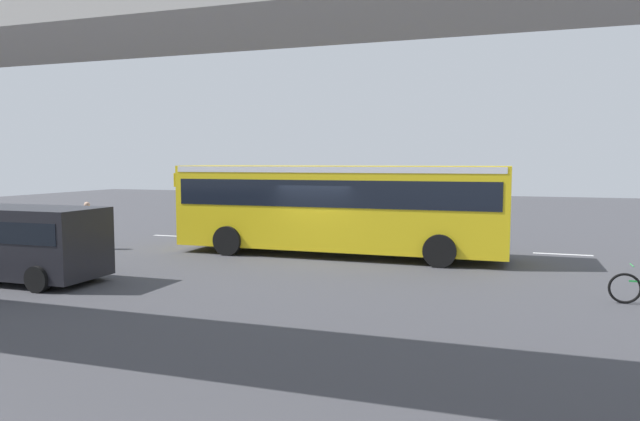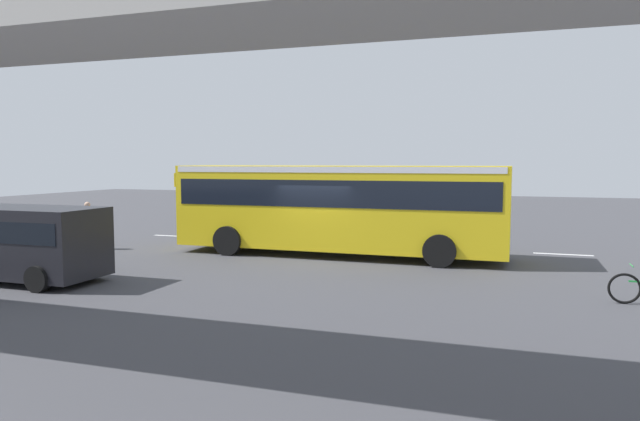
# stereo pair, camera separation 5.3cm
# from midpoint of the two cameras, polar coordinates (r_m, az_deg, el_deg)

# --- Properties ---
(ground) EXTENTS (80.00, 80.00, 0.00)m
(ground) POSITION_cam_midpoint_polar(r_m,az_deg,el_deg) (19.93, -0.12, -4.67)
(ground) COLOR #424247
(city_bus) EXTENTS (11.54, 2.85, 3.15)m
(city_bus) POSITION_cam_midpoint_polar(r_m,az_deg,el_deg) (20.25, 1.74, 0.85)
(city_bus) COLOR yellow
(city_bus) RESTS_ON ground
(parked_van) EXTENTS (4.80, 2.17, 2.05)m
(parked_van) POSITION_cam_midpoint_polar(r_m,az_deg,el_deg) (17.95, -27.68, -2.46)
(parked_van) COLOR black
(parked_van) RESTS_ON ground
(pedestrian) EXTENTS (0.38, 0.38, 1.79)m
(pedestrian) POSITION_cam_midpoint_polar(r_m,az_deg,el_deg) (23.44, -21.99, -1.41)
(pedestrian) COLOR #2D2D38
(pedestrian) RESTS_ON ground
(traffic_sign) EXTENTS (0.08, 0.60, 2.80)m
(traffic_sign) POSITION_cam_midpoint_polar(r_m,az_deg,el_deg) (26.22, -13.88, 1.62)
(traffic_sign) COLOR slate
(traffic_sign) RESTS_ON ground
(lane_dash_leftmost) EXTENTS (2.00, 0.20, 0.01)m
(lane_dash_leftmost) POSITION_cam_midpoint_polar(r_m,az_deg,el_deg) (22.38, 22.76, -4.00)
(lane_dash_leftmost) COLOR silver
(lane_dash_leftmost) RESTS_ON ground
(lane_dash_left) EXTENTS (2.00, 0.20, 0.01)m
(lane_dash_left) POSITION_cam_midpoint_polar(r_m,az_deg,el_deg) (22.43, 12.50, -3.71)
(lane_dash_left) COLOR silver
(lane_dash_left) RESTS_ON ground
(lane_dash_centre) EXTENTS (2.00, 0.20, 0.01)m
(lane_dash_centre) POSITION_cam_midpoint_polar(r_m,az_deg,el_deg) (23.18, 2.60, -3.33)
(lane_dash_centre) COLOR silver
(lane_dash_centre) RESTS_ON ground
(lane_dash_right) EXTENTS (2.00, 0.20, 0.01)m
(lane_dash_right) POSITION_cam_midpoint_polar(r_m,az_deg,el_deg) (24.57, -6.42, -2.89)
(lane_dash_right) COLOR silver
(lane_dash_right) RESTS_ON ground
(lane_dash_rightmost) EXTENTS (2.00, 0.20, 0.01)m
(lane_dash_rightmost) POSITION_cam_midpoint_polar(r_m,az_deg,el_deg) (26.50, -14.29, -2.45)
(lane_dash_rightmost) COLOR silver
(lane_dash_rightmost) RESTS_ON ground
(pedestrian_overpass) EXTENTS (31.10, 2.60, 6.69)m
(pedestrian_overpass) POSITION_cam_midpoint_polar(r_m,az_deg,el_deg) (9.88, -22.16, 14.44)
(pedestrian_overpass) COLOR #B2ADA5
(pedestrian_overpass) RESTS_ON ground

